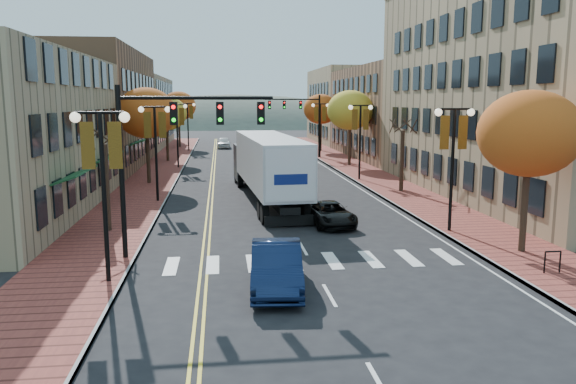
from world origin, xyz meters
name	(u,v)px	position (x,y,z in m)	size (l,w,h in m)	color
ground	(319,277)	(0.00, 0.00, 0.00)	(200.00, 200.00, 0.00)	black
sidewalk_left	(161,170)	(-9.00, 32.50, 0.07)	(4.00, 85.00, 0.15)	brown
sidewalk_right	(353,167)	(9.00, 32.50, 0.07)	(4.00, 85.00, 0.15)	brown
building_left_mid	(76,110)	(-17.00, 36.00, 5.50)	(12.00, 24.00, 11.00)	brown
building_left_far	(122,112)	(-17.00, 61.00, 4.75)	(12.00, 26.00, 9.50)	#9E8966
building_right_near	(552,84)	(18.50, 16.00, 7.50)	(15.00, 28.00, 15.00)	#997F5B
building_right_mid	(416,113)	(18.50, 42.00, 5.00)	(15.00, 24.00, 10.00)	brown
building_right_far	(366,106)	(18.50, 64.00, 5.50)	(15.00, 20.00, 11.00)	#9E8966
tree_left_a	(107,188)	(-9.00, 8.00, 2.25)	(0.28, 0.28, 4.20)	#382619
tree_left_b	(146,113)	(-9.00, 24.00, 5.45)	(4.48, 4.48, 7.21)	#382619
tree_left_c	(166,113)	(-9.00, 40.00, 5.05)	(4.16, 4.16, 6.69)	#382619
tree_left_d	(179,106)	(-9.00, 58.00, 5.60)	(4.61, 4.61, 7.42)	#382619
tree_right_a	(529,134)	(9.00, 2.00, 5.05)	(4.16, 4.16, 6.69)	#382619
tree_right_b	(402,161)	(9.00, 18.00, 2.25)	(0.28, 0.28, 4.20)	#382619
tree_right_c	(350,110)	(9.00, 34.00, 5.45)	(4.48, 4.48, 7.21)	#382619
tree_right_d	(321,109)	(9.00, 50.00, 5.29)	(4.35, 4.35, 7.00)	#382619
lamp_left_a	(102,163)	(-7.50, 0.00, 4.29)	(1.96, 0.36, 6.05)	black
lamp_left_b	(155,135)	(-7.50, 16.00, 4.29)	(1.96, 0.36, 6.05)	black
lamp_left_c	(177,123)	(-7.50, 34.00, 4.29)	(1.96, 0.36, 6.05)	black
lamp_left_d	(188,117)	(-7.50, 52.00, 4.29)	(1.96, 0.36, 6.05)	black
lamp_right_a	(453,145)	(7.50, 6.00, 4.29)	(1.96, 0.36, 6.05)	black
lamp_right_b	(360,127)	(7.50, 24.00, 4.29)	(1.96, 0.36, 6.05)	black
lamp_right_c	(320,120)	(7.50, 42.00, 4.29)	(1.96, 0.36, 6.05)	black
traffic_mast_near	(170,138)	(-5.48, 3.00, 4.92)	(6.10, 0.35, 7.00)	black
traffic_mast_far	(302,114)	(5.48, 42.00, 4.92)	(6.10, 0.34, 7.00)	black
semi_truck	(266,163)	(-0.62, 15.98, 2.47)	(3.80, 17.05, 4.23)	black
navy_sedan	(276,267)	(-1.68, -1.13, 0.79)	(1.68, 4.82, 1.59)	#0D1937
black_suv	(330,214)	(2.05, 8.45, 0.60)	(2.00, 4.33, 1.20)	black
car_far_white	(224,143)	(-3.06, 56.73, 0.73)	(1.73, 4.31, 1.47)	white
car_far_silver	(255,139)	(1.54, 63.96, 0.71)	(1.99, 4.89, 1.42)	#B8B8C0
car_far_oncoming	(258,135)	(2.60, 71.99, 0.74)	(1.57, 4.50, 1.48)	#B4B4BC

